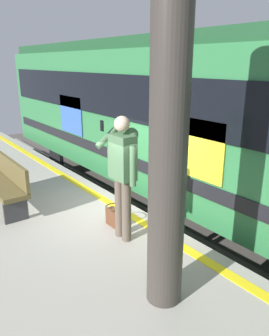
# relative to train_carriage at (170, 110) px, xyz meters

# --- Properties ---
(ground_plane) EXTENTS (25.41, 25.41, 0.00)m
(ground_plane) POSITION_rel_train_carriage_xyz_m (-1.23, 1.98, -2.49)
(ground_plane) COLOR #4C4742
(platform) EXTENTS (16.94, 3.92, 1.02)m
(platform) POSITION_rel_train_carriage_xyz_m (-1.23, 3.94, -1.98)
(platform) COLOR #9E998E
(platform) RESTS_ON ground
(safety_line) EXTENTS (16.60, 0.16, 0.01)m
(safety_line) POSITION_rel_train_carriage_xyz_m (-1.23, 2.28, -1.46)
(safety_line) COLOR yellow
(safety_line) RESTS_ON platform
(track_rail_near) EXTENTS (22.02, 0.08, 0.16)m
(track_rail_near) POSITION_rel_train_carriage_xyz_m (-1.23, 0.71, -2.41)
(track_rail_near) COLOR slate
(track_rail_near) RESTS_ON ground
(track_rail_far) EXTENTS (22.02, 0.08, 0.16)m
(track_rail_far) POSITION_rel_train_carriage_xyz_m (-1.23, -0.72, -2.41)
(track_rail_far) COLOR slate
(track_rail_far) RESTS_ON ground
(train_carriage) EXTENTS (12.64, 2.97, 3.90)m
(train_carriage) POSITION_rel_train_carriage_xyz_m (0.00, 0.00, 0.00)
(train_carriage) COLOR #2D723F
(train_carriage) RESTS_ON ground
(passenger) EXTENTS (0.57, 0.55, 1.85)m
(passenger) POSITION_rel_train_carriage_xyz_m (-2.08, 2.80, -0.37)
(passenger) COLOR brown
(passenger) RESTS_ON platform
(handbag) EXTENTS (0.31, 0.29, 0.34)m
(handbag) POSITION_rel_train_carriage_xyz_m (-1.68, 2.70, -1.31)
(handbag) COLOR #59331E
(handbag) RESTS_ON platform
(station_column) EXTENTS (0.39, 0.39, 3.70)m
(station_column) POSITION_rel_train_carriage_xyz_m (-3.45, 3.21, 0.38)
(station_column) COLOR #38332D
(station_column) RESTS_ON platform
(bench) EXTENTS (1.75, 0.44, 0.90)m
(bench) POSITION_rel_train_carriage_xyz_m (0.13, 3.86, -0.97)
(bench) COLOR brown
(bench) RESTS_ON platform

